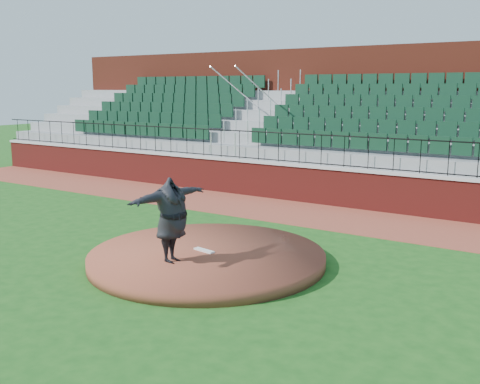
{
  "coord_description": "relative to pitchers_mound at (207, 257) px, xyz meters",
  "views": [
    {
      "loc": [
        7.38,
        -9.72,
        3.83
      ],
      "look_at": [
        0.0,
        1.5,
        1.3
      ],
      "focal_mm": 41.56,
      "sensor_mm": 36.0,
      "label": 1
    }
  ],
  "objects": [
    {
      "name": "pitching_rubber",
      "position": [
        -0.09,
        0.0,
        0.14
      ],
      "size": [
        0.55,
        0.22,
        0.04
      ],
      "primitive_type": "cube",
      "rotation": [
        0.0,
        0.0,
        -0.16
      ],
      "color": "white",
      "rests_on": "pitchers_mound"
    },
    {
      "name": "wall_cap",
      "position": [
        -0.27,
        7.23,
        1.12
      ],
      "size": [
        34.0,
        0.45,
        0.1
      ],
      "primitive_type": "cube",
      "color": "#B7B7B7",
      "rests_on": "field_wall"
    },
    {
      "name": "seating_stands",
      "position": [
        -0.27,
        9.96,
        2.18
      ],
      "size": [
        34.0,
        5.1,
        4.6
      ],
      "primitive_type": null,
      "color": "gray",
      "rests_on": "ground"
    },
    {
      "name": "field_wall",
      "position": [
        -0.27,
        7.23,
        0.47
      ],
      "size": [
        34.0,
        0.35,
        1.2
      ],
      "primitive_type": "cube",
      "color": "maroon",
      "rests_on": "ground"
    },
    {
      "name": "pitcher",
      "position": [
        -0.18,
        -0.96,
        1.02
      ],
      "size": [
        0.7,
        2.22,
        1.79
      ],
      "primitive_type": "imported",
      "rotation": [
        0.0,
        0.0,
        1.52
      ],
      "color": "black",
      "rests_on": "pitchers_mound"
    },
    {
      "name": "warning_track",
      "position": [
        -0.27,
        5.63,
        -0.12
      ],
      "size": [
        34.0,
        3.2,
        0.01
      ],
      "primitive_type": "cube",
      "color": "brown",
      "rests_on": "ground"
    },
    {
      "name": "pitchers_mound",
      "position": [
        0.0,
        0.0,
        0.0
      ],
      "size": [
        5.22,
        5.22,
        0.25
      ],
      "primitive_type": "cylinder",
      "color": "brown",
      "rests_on": "ground"
    },
    {
      "name": "wall_railing",
      "position": [
        -0.27,
        7.23,
        1.67
      ],
      "size": [
        34.0,
        0.05,
        1.0
      ],
      "primitive_type": null,
      "color": "black",
      "rests_on": "wall_cap"
    },
    {
      "name": "concourse_wall",
      "position": [
        -0.27,
        12.76,
        2.62
      ],
      "size": [
        34.0,
        0.5,
        5.5
      ],
      "primitive_type": "cube",
      "color": "maroon",
      "rests_on": "ground"
    },
    {
      "name": "ground",
      "position": [
        -0.27,
        0.23,
        -0.12
      ],
      "size": [
        90.0,
        90.0,
        0.0
      ],
      "primitive_type": "plane",
      "color": "#184C15",
      "rests_on": "ground"
    }
  ]
}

